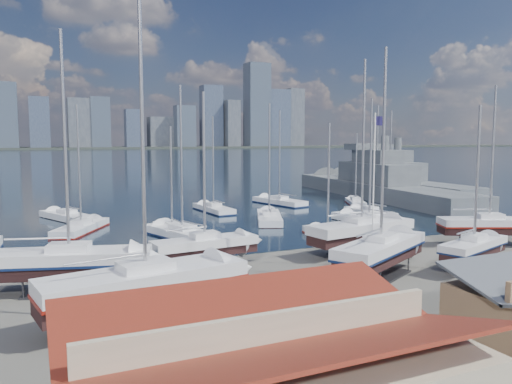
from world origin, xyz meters
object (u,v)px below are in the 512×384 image
sailboat_cradle_0 (70,262)px  naval_ship_east (376,189)px  naval_ship_west (389,183)px  flagpole (375,179)px  car_a (255,327)px

sailboat_cradle_0 → naval_ship_east: (55.28, 37.60, -0.50)m
naval_ship_west → flagpole: naval_ship_west is taller
car_a → flagpole: flagpole is taller
flagpole → naval_ship_west: bearing=49.6°
naval_ship_east → naval_ship_west: (9.93, 8.38, -0.00)m
sailboat_cradle_0 → naval_ship_west: 79.79m
car_a → flagpole: 19.31m
naval_ship_east → flagpole: size_ratio=3.97×
naval_ship_east → flagpole: (-31.74, -40.50, 5.71)m
sailboat_cradle_0 → naval_ship_west: (65.21, 45.98, -0.50)m
naval_ship_west → sailboat_cradle_0: bearing=126.4°
naval_ship_east → car_a: 68.83m
sailboat_cradle_0 → naval_ship_east: bearing=50.8°
naval_ship_west → car_a: naval_ship_west is taller
flagpole → sailboat_cradle_0: bearing=173.0°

